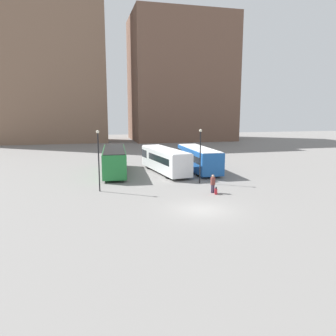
% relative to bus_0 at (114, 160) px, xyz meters
% --- Properties ---
extents(ground_plane, '(160.00, 160.00, 0.00)m').
position_rel_bus_0_xyz_m(ground_plane, '(5.08, -16.26, -1.61)').
color(ground_plane, slate).
extents(building_block_left, '(29.14, 11.16, 41.45)m').
position_rel_bus_0_xyz_m(building_block_left, '(-12.71, 42.85, 19.11)').
color(building_block_left, '#7F604C').
rests_on(building_block_left, ground_plane).
extents(building_block_right, '(24.52, 18.00, 29.96)m').
position_rel_bus_0_xyz_m(building_block_right, '(20.56, 42.85, 13.37)').
color(building_block_right, brown).
rests_on(building_block_right, ground_plane).
extents(bus_0, '(3.48, 11.21, 2.96)m').
position_rel_bus_0_xyz_m(bus_0, '(0.00, 0.00, 0.00)').
color(bus_0, '#237A38').
rests_on(bus_0, ground_plane).
extents(bus_1, '(3.84, 10.69, 2.88)m').
position_rel_bus_0_xyz_m(bus_1, '(5.88, -1.01, -0.04)').
color(bus_1, silver).
rests_on(bus_1, ground_plane).
extents(bus_2, '(2.74, 10.22, 2.88)m').
position_rel_bus_0_xyz_m(bus_2, '(10.16, -0.97, -0.04)').
color(bus_2, '#1E56A3').
rests_on(bus_2, ground_plane).
extents(traveler, '(0.54, 0.54, 1.67)m').
position_rel_bus_0_xyz_m(traveler, '(7.79, -11.68, -0.62)').
color(traveler, '#382D4C').
rests_on(traveler, ground_plane).
extents(suitcase, '(0.34, 0.49, 0.71)m').
position_rel_bus_0_xyz_m(suitcase, '(7.90, -12.19, -1.36)').
color(suitcase, '#B7232D').
rests_on(suitcase, ground_plane).
extents(lamp_post_0, '(0.28, 0.28, 5.53)m').
position_rel_bus_0_xyz_m(lamp_post_0, '(8.04, -7.52, 1.65)').
color(lamp_post_0, black).
rests_on(lamp_post_0, ground_plane).
extents(lamp_post_1, '(0.28, 0.28, 5.63)m').
position_rel_bus_0_xyz_m(lamp_post_1, '(-2.12, -8.63, 1.70)').
color(lamp_post_1, black).
rests_on(lamp_post_1, ground_plane).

